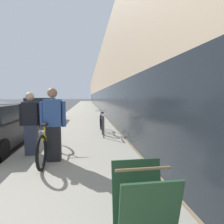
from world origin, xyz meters
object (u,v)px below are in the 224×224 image
Objects in this scene: sandwich_board_sign at (143,211)px; vintage_roadster_curbside at (41,111)px; tandem_bicycle at (50,141)px; person_rider at (53,125)px; cruiser_bike_nearest at (102,123)px; bike_rack_hoop at (103,124)px; person_bystander at (31,124)px.

vintage_roadster_curbside reaches higher than sandwich_board_sign.
tandem_bicycle is 0.60m from person_rider.
person_rider is 8.21m from vintage_roadster_curbside.
sandwich_board_sign is (1.52, -3.11, 0.04)m from tandem_bicycle.
tandem_bicycle is at bearing -74.76° from vintage_roadster_curbside.
cruiser_bike_nearest is at bearing 66.31° from person_rider.
person_rider is 2.12× the size of bike_rack_hoop.
person_bystander reaches higher than bike_rack_hoop.
cruiser_bike_nearest reaches higher than sandwich_board_sign.
bike_rack_hoop is at bearing -56.13° from vintage_roadster_curbside.
person_rider is at bearing -120.83° from bike_rack_hoop.
person_bystander is 3.94m from sandwich_board_sign.
sandwich_board_sign is (2.05, -3.35, -0.40)m from person_bystander.
vintage_roadster_curbside is (-2.22, 7.90, -0.30)m from person_rider.
person_rider is at bearing -113.69° from cruiser_bike_nearest.
person_rider reaches higher than bike_rack_hoop.
sandwich_board_sign is 0.20× the size of vintage_roadster_curbside.
tandem_bicycle is at bearing -118.10° from cruiser_bike_nearest.
tandem_bicycle is 2.66m from bike_rack_hoop.
tandem_bicycle is 3.46m from sandwich_board_sign.
person_rider is 1.05× the size of person_bystander.
vintage_roadster_curbside is (-1.54, 7.35, -0.25)m from person_bystander.
person_bystander is 7.52m from vintage_roadster_curbside.
vintage_roadster_curbside reaches higher than cruiser_bike_nearest.
person_bystander is (-0.53, 0.24, 0.44)m from tandem_bicycle.
bike_rack_hoop is at bearing 59.17° from person_rider.
person_bystander is 1.89× the size of sandwich_board_sign.
person_rider is 0.88m from person_bystander.
tandem_bicycle is 0.56× the size of vintage_roadster_curbside.
tandem_bicycle reaches higher than cruiser_bike_nearest.
person_bystander is at bearing -127.49° from cruiser_bike_nearest.
bike_rack_hoop is (1.60, 2.12, 0.10)m from tandem_bicycle.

